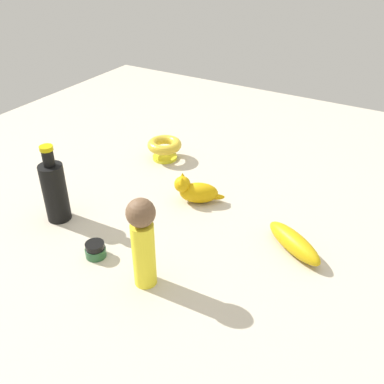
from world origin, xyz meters
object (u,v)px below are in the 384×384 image
Objects in this scene: bottle_tall at (55,190)px; cat_figurine at (195,191)px; banana at (294,243)px; bowl at (165,147)px; nail_polish_jar at (95,250)px; person_figure_adult at (143,240)px.

cat_figurine is at bearing -47.13° from bottle_tall.
banana is 0.56m from bowl.
cat_figurine is 0.31m from banana.
bottle_tall is 0.60m from banana.
nail_polish_jar is 0.46m from banana.
banana is (0.25, -0.38, 0.01)m from nail_polish_jar.
cat_figurine reaches higher than nail_polish_jar.
bottle_tall reaches higher than bowl.
cat_figurine is at bearing 11.45° from person_figure_adult.
person_figure_adult is at bearing -150.58° from bowl.
bottle_tall is at bearing 132.87° from cat_figurine.
nail_polish_jar is at bearing 86.02° from person_figure_adult.
bowl is (0.48, 0.13, 0.02)m from nail_polish_jar.
nail_polish_jar is at bearing -110.25° from bottle_tall.
banana reaches higher than nail_polish_jar.
nail_polish_jar is 0.18m from person_figure_adult.
bottle_tall is 1.90× the size of bowl.
person_figure_adult is at bearing -101.26° from banana.
person_figure_adult is 0.34m from bottle_tall.
person_figure_adult reaches higher than nail_polish_jar.
cat_figurine is 0.27m from bowl.
nail_polish_jar is 0.20m from bottle_tall.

